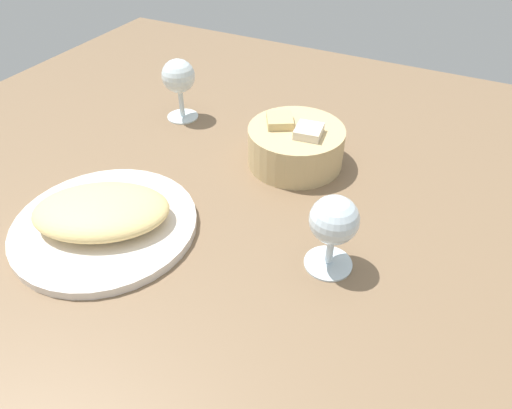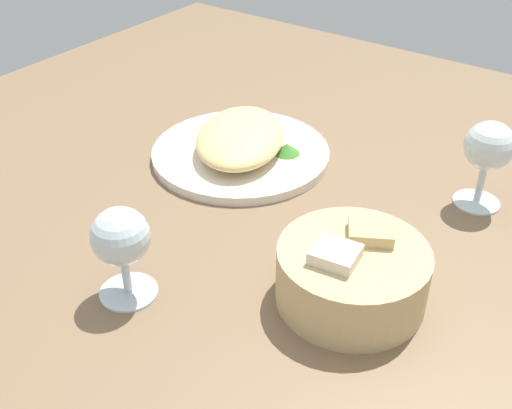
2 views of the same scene
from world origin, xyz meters
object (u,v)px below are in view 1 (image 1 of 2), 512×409
wine_glass_near (334,224)px  wine_glass_far (179,80)px  bread_basket (295,145)px  plate (105,225)px

wine_glass_near → wine_glass_far: (-41.51, 25.91, 0.88)cm
bread_basket → plate: bearing=-122.1°
bread_basket → wine_glass_far: 28.23cm
plate → wine_glass_far: size_ratio=2.21×
wine_glass_near → wine_glass_far: 48.94cm
plate → bread_basket: (18.37, 29.32, 2.99)cm
bread_basket → wine_glass_far: wine_glass_far is taller
plate → bread_basket: bearing=57.9°
plate → wine_glass_far: 36.21cm
wine_glass_near → wine_glass_far: wine_glass_far is taller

